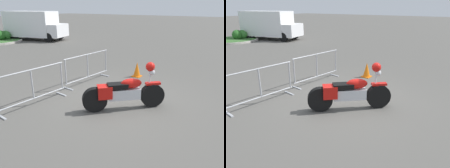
{
  "view_description": "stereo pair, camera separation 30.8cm",
  "coord_description": "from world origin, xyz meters",
  "views": [
    {
      "loc": [
        -5.22,
        -3.16,
        2.71
      ],
      "look_at": [
        -0.43,
        0.01,
        0.65
      ],
      "focal_mm": 35.0,
      "sensor_mm": 36.0,
      "label": 1
    },
    {
      "loc": [
        -5.05,
        -3.41,
        2.71
      ],
      "look_at": [
        -0.43,
        0.01,
        0.65
      ],
      "focal_mm": 35.0,
      "sensor_mm": 36.0,
      "label": 2
    }
  ],
  "objects": [
    {
      "name": "ground_plane",
      "position": [
        0.0,
        0.0,
        0.0
      ],
      "size": [
        120.0,
        120.0,
        0.0
      ],
      "primitive_type": "plane",
      "color": "#54514C"
    },
    {
      "name": "crowd_barrier_far",
      "position": [
        0.79,
        1.9,
        0.55
      ],
      "size": [
        2.19,
        0.6,
        1.07
      ],
      "rotation": [
        0.0,
        0.0,
        -0.08
      ],
      "color": "#9EA0A5",
      "rests_on": "ground"
    },
    {
      "name": "motorcycle",
      "position": [
        -0.43,
        -0.39,
        0.5
      ],
      "size": [
        1.74,
        1.77,
        1.3
      ],
      "rotation": [
        0.0,
        0.0,
        -0.79
      ],
      "color": "black",
      "rests_on": "ground"
    },
    {
      "name": "planter_island",
      "position": [
        4.29,
        14.28,
        0.22
      ],
      "size": [
        4.09,
        4.09,
        0.88
      ],
      "color": "#ADA89E",
      "rests_on": "ground"
    },
    {
      "name": "traffic_cone",
      "position": [
        2.4,
        0.68,
        0.29
      ],
      "size": [
        0.34,
        0.34,
        0.59
      ],
      "color": "orange",
      "rests_on": "ground"
    },
    {
      "name": "crowd_barrier_near",
      "position": [
        -1.65,
        1.9,
        0.55
      ],
      "size": [
        2.19,
        0.6,
        1.07
      ],
      "rotation": [
        0.0,
        0.0,
        -0.08
      ],
      "color": "#9EA0A5",
      "rests_on": "ground"
    },
    {
      "name": "delivery_van",
      "position": [
        6.84,
        12.63,
        1.24
      ],
      "size": [
        3.24,
        5.34,
        2.31
      ],
      "rotation": [
        0.0,
        0.0,
        -1.29
      ],
      "color": "white",
      "rests_on": "ground"
    }
  ]
}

